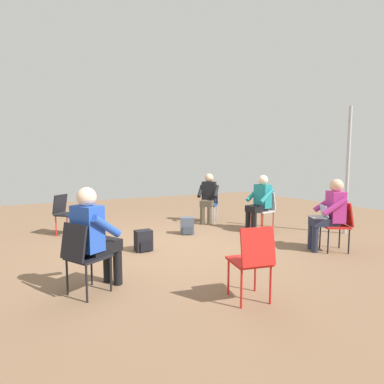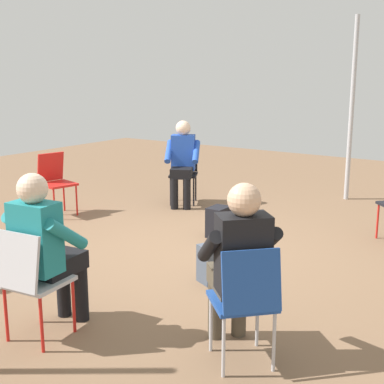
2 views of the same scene
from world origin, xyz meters
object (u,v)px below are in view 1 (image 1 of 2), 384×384
at_px(chair_northeast, 339,223).
at_px(person_in_black, 208,195).
at_px(chair_southeast, 83,253).
at_px(backpack_by_empty_chair, 143,242).
at_px(chair_northwest, 210,202).
at_px(backpack_near_laptop_user, 187,227).
at_px(chair_southwest, 65,211).
at_px(person_in_blue, 94,233).
at_px(person_in_teal, 260,200).
at_px(person_with_laptop, 330,211).
at_px(chair_north, 265,208).
at_px(chair_east, 252,258).

height_order(chair_northeast, person_in_black, person_in_black).
bearing_deg(chair_southeast, backpack_by_empty_chair, 109.70).
distance_m(chair_northwest, backpack_near_laptop_user, 1.54).
relative_size(chair_northeast, chair_southwest, 1.00).
bearing_deg(person_in_blue, person_in_teal, 82.25).
bearing_deg(person_in_black, chair_southwest, 38.10).
xyz_separation_m(chair_northwest, person_in_black, (0.12, -0.12, 0.20)).
height_order(person_with_laptop, person_in_blue, same).
distance_m(chair_north, backpack_near_laptop_user, 1.81).
xyz_separation_m(chair_northeast, chair_southwest, (-3.49, -3.99, 0.00)).
distance_m(chair_north, person_in_blue, 4.26).
relative_size(chair_northeast, chair_southeast, 1.00).
xyz_separation_m(person_in_blue, backpack_near_laptop_user, (-1.98, 2.26, -0.54)).
height_order(chair_southeast, backpack_near_laptop_user, chair_southeast).
xyz_separation_m(chair_northwest, backpack_near_laptop_user, (0.96, -1.15, -0.34)).
relative_size(chair_northwest, chair_east, 1.00).
bearing_deg(chair_north, chair_southeast, 104.19).
distance_m(chair_northwest, person_in_black, 0.26).
bearing_deg(chair_northeast, backpack_by_empty_chair, 91.67).
distance_m(chair_east, person_with_laptop, 2.56).
distance_m(backpack_near_laptop_user, backpack_by_empty_chair, 1.42).
xyz_separation_m(chair_southwest, person_in_teal, (1.66, 3.83, 0.20)).
bearing_deg(person_in_blue, backpack_by_empty_chair, 111.67).
distance_m(person_with_laptop, person_in_blue, 3.84).
xyz_separation_m(chair_north, person_in_blue, (1.51, -3.98, 0.20)).
distance_m(person_in_teal, backpack_by_empty_chair, 2.84).
xyz_separation_m(chair_north, chair_southwest, (-1.64, -4.00, 0.00)).
bearing_deg(chair_northwest, chair_southwest, 40.29).
distance_m(chair_east, backpack_by_empty_chair, 2.44).
distance_m(person_in_teal, backpack_near_laptop_user, 1.71).
bearing_deg(person_with_laptop, person_in_black, 40.10).
relative_size(chair_north, person_with_laptop, 0.69).
bearing_deg(backpack_near_laptop_user, chair_northeast, 36.49).
bearing_deg(chair_northwest, person_in_teal, 149.05).
relative_size(chair_east, person_with_laptop, 0.69).
height_order(chair_southwest, person_in_black, person_in_black).
xyz_separation_m(chair_northeast, backpack_by_empty_chair, (-1.61, -2.94, -0.34)).
bearing_deg(chair_east, chair_northeast, 29.28).
bearing_deg(backpack_by_empty_chair, chair_southwest, -150.76).
distance_m(chair_northeast, chair_southwest, 5.30).
distance_m(chair_north, person_in_teal, 0.26).
relative_size(chair_north, backpack_by_empty_chair, 2.36).
relative_size(chair_northwest, backpack_by_empty_chair, 2.36).
bearing_deg(person_in_blue, chair_north, 81.69).
xyz_separation_m(chair_southeast, person_with_laptop, (0.18, 3.97, 0.20)).
distance_m(chair_southwest, backpack_by_empty_chair, 2.18).
bearing_deg(person_in_black, chair_northeast, 145.79).
distance_m(chair_southeast, chair_north, 4.42).
relative_size(chair_northeast, person_in_black, 0.69).
bearing_deg(chair_east, person_in_black, 76.94).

